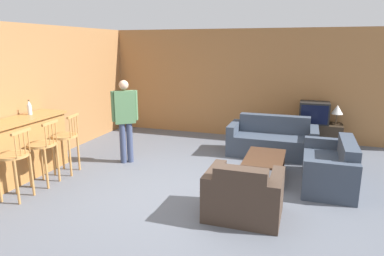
{
  "coord_description": "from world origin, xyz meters",
  "views": [
    {
      "loc": [
        1.63,
        -4.55,
        2.23
      ],
      "look_at": [
        -0.16,
        0.8,
        0.85
      ],
      "focal_mm": 32.0,
      "sensor_mm": 36.0,
      "label": 1
    }
  ],
  "objects_px": {
    "loveseat_right": "(330,168)",
    "couch_far": "(272,141)",
    "bar_chair_near": "(14,160)",
    "armchair_near": "(243,196)",
    "bar_chair_mid": "(43,149)",
    "table_lamp": "(337,110)",
    "tv_unit": "(312,135)",
    "bottle": "(29,108)",
    "person_by_window": "(125,116)",
    "coffee_table": "(265,159)",
    "bar_chair_far": "(66,140)",
    "tv": "(314,113)"
  },
  "relations": [
    {
      "from": "loveseat_right",
      "to": "couch_far",
      "type": "bearing_deg",
      "value": 128.54
    },
    {
      "from": "bar_chair_near",
      "to": "armchair_near",
      "type": "height_order",
      "value": "bar_chair_near"
    },
    {
      "from": "bar_chair_mid",
      "to": "table_lamp",
      "type": "height_order",
      "value": "bar_chair_mid"
    },
    {
      "from": "tv_unit",
      "to": "bottle",
      "type": "xyz_separation_m",
      "value": [
        -4.79,
        -3.19,
        0.88
      ]
    },
    {
      "from": "loveseat_right",
      "to": "bottle",
      "type": "relative_size",
      "value": 5.79
    },
    {
      "from": "bar_chair_mid",
      "to": "armchair_near",
      "type": "distance_m",
      "value": 3.27
    },
    {
      "from": "loveseat_right",
      "to": "person_by_window",
      "type": "distance_m",
      "value": 3.73
    },
    {
      "from": "table_lamp",
      "to": "coffee_table",
      "type": "bearing_deg",
      "value": -119.27
    },
    {
      "from": "bar_chair_near",
      "to": "coffee_table",
      "type": "bearing_deg",
      "value": 30.98
    },
    {
      "from": "bar_chair_near",
      "to": "bottle",
      "type": "relative_size",
      "value": 4.06
    },
    {
      "from": "bar_chair_mid",
      "to": "person_by_window",
      "type": "distance_m",
      "value": 1.59
    },
    {
      "from": "bar_chair_mid",
      "to": "bottle",
      "type": "xyz_separation_m",
      "value": [
        -0.66,
        0.49,
        0.55
      ]
    },
    {
      "from": "bar_chair_near",
      "to": "bar_chair_far",
      "type": "xyz_separation_m",
      "value": [
        -0.0,
        1.13,
        0.0
      ]
    },
    {
      "from": "person_by_window",
      "to": "couch_far",
      "type": "bearing_deg",
      "value": 27.64
    },
    {
      "from": "loveseat_right",
      "to": "tv_unit",
      "type": "distance_m",
      "value": 2.25
    },
    {
      "from": "bar_chair_far",
      "to": "loveseat_right",
      "type": "height_order",
      "value": "bar_chair_far"
    },
    {
      "from": "bar_chair_mid",
      "to": "coffee_table",
      "type": "xyz_separation_m",
      "value": [
        3.35,
        1.43,
        -0.28
      ]
    },
    {
      "from": "tv",
      "to": "tv_unit",
      "type": "bearing_deg",
      "value": 90.0
    },
    {
      "from": "bar_chair_near",
      "to": "coffee_table",
      "type": "relative_size",
      "value": 0.98
    },
    {
      "from": "couch_far",
      "to": "tv_unit",
      "type": "bearing_deg",
      "value": 49.14
    },
    {
      "from": "armchair_near",
      "to": "person_by_window",
      "type": "bearing_deg",
      "value": 150.3
    },
    {
      "from": "coffee_table",
      "to": "bottle",
      "type": "relative_size",
      "value": 4.13
    },
    {
      "from": "table_lamp",
      "to": "person_by_window",
      "type": "xyz_separation_m",
      "value": [
        -3.88,
        -2.29,
        0.06
      ]
    },
    {
      "from": "person_by_window",
      "to": "loveseat_right",
      "type": "bearing_deg",
      "value": 0.85
    },
    {
      "from": "bar_chair_far",
      "to": "tv",
      "type": "distance_m",
      "value": 5.18
    },
    {
      "from": "armchair_near",
      "to": "tv_unit",
      "type": "xyz_separation_m",
      "value": [
        0.89,
        3.73,
        -0.03
      ]
    },
    {
      "from": "tv",
      "to": "bottle",
      "type": "relative_size",
      "value": 2.39
    },
    {
      "from": "tv",
      "to": "armchair_near",
      "type": "bearing_deg",
      "value": -103.35
    },
    {
      "from": "bar_chair_mid",
      "to": "bottle",
      "type": "bearing_deg",
      "value": 143.5
    },
    {
      "from": "bar_chair_near",
      "to": "tv",
      "type": "relative_size",
      "value": 1.7
    },
    {
      "from": "table_lamp",
      "to": "bar_chair_near",
      "type": "bearing_deg",
      "value": -137.28
    },
    {
      "from": "coffee_table",
      "to": "table_lamp",
      "type": "height_order",
      "value": "table_lamp"
    },
    {
      "from": "couch_far",
      "to": "table_lamp",
      "type": "relative_size",
      "value": 4.11
    },
    {
      "from": "tv_unit",
      "to": "person_by_window",
      "type": "height_order",
      "value": "person_by_window"
    },
    {
      "from": "tv",
      "to": "bottle",
      "type": "xyz_separation_m",
      "value": [
        -4.79,
        -3.18,
        0.38
      ]
    },
    {
      "from": "bar_chair_mid",
      "to": "loveseat_right",
      "type": "distance_m",
      "value": 4.64
    },
    {
      "from": "person_by_window",
      "to": "coffee_table",
      "type": "bearing_deg",
      "value": 1.07
    },
    {
      "from": "armchair_near",
      "to": "coffee_table",
      "type": "height_order",
      "value": "armchair_near"
    },
    {
      "from": "bar_chair_mid",
      "to": "armchair_near",
      "type": "bearing_deg",
      "value": -1.08
    },
    {
      "from": "bar_chair_far",
      "to": "couch_far",
      "type": "xyz_separation_m",
      "value": [
        3.35,
        2.2,
        -0.31
      ]
    },
    {
      "from": "bar_chair_far",
      "to": "armchair_near",
      "type": "distance_m",
      "value": 3.32
    },
    {
      "from": "bar_chair_near",
      "to": "bar_chair_mid",
      "type": "height_order",
      "value": "same"
    },
    {
      "from": "person_by_window",
      "to": "armchair_near",
      "type": "bearing_deg",
      "value": -29.7
    },
    {
      "from": "bar_chair_near",
      "to": "coffee_table",
      "type": "height_order",
      "value": "bar_chair_near"
    },
    {
      "from": "bar_chair_mid",
      "to": "tv_unit",
      "type": "relative_size",
      "value": 0.87
    },
    {
      "from": "coffee_table",
      "to": "bar_chair_mid",
      "type": "bearing_deg",
      "value": -156.86
    },
    {
      "from": "couch_far",
      "to": "bottle",
      "type": "relative_size",
      "value": 6.77
    },
    {
      "from": "bar_chair_far",
      "to": "coffee_table",
      "type": "height_order",
      "value": "bar_chair_far"
    },
    {
      "from": "loveseat_right",
      "to": "bottle",
      "type": "distance_m",
      "value": 5.21
    },
    {
      "from": "armchair_near",
      "to": "bottle",
      "type": "bearing_deg",
      "value": 172.03
    }
  ]
}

